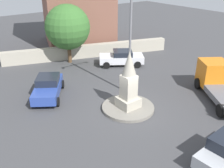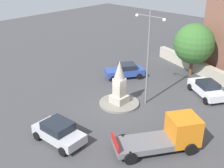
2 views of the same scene
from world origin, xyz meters
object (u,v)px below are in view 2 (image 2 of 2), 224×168
(streetlamp, at_px, (148,51))
(car_silver_far_side, at_px, (59,132))
(monument, at_px, (119,84))
(truck_orange_near_island, at_px, (170,135))
(car_white_parked_left, at_px, (207,89))
(tree_near_wall, at_px, (194,44))
(car_blue_parked_right, at_px, (125,71))

(streetlamp, distance_m, car_silver_far_side, 9.60)
(monument, xyz_separation_m, truck_orange_near_island, (-6.53, 2.31, -0.85))
(car_white_parked_left, height_order, truck_orange_near_island, truck_orange_near_island)
(streetlamp, xyz_separation_m, tree_near_wall, (0.36, -8.56, -1.33))
(monument, distance_m, streetlamp, 3.71)
(car_silver_far_side, xyz_separation_m, truck_orange_near_island, (-5.97, -4.59, 0.28))
(truck_orange_near_island, bearing_deg, car_blue_parked_right, -35.47)
(streetlamp, xyz_separation_m, car_white_parked_left, (-3.25, -4.92, -4.06))
(car_blue_parked_right, height_order, car_white_parked_left, car_blue_parked_right)
(truck_orange_near_island, xyz_separation_m, tree_near_wall, (5.35, -12.64, 2.40))
(streetlamp, bearing_deg, car_silver_far_side, 83.54)
(truck_orange_near_island, bearing_deg, streetlamp, -39.25)
(streetlamp, height_order, car_blue_parked_right, streetlamp)
(monument, relative_size, car_blue_parked_right, 0.90)
(truck_orange_near_island, bearing_deg, car_white_parked_left, -79.09)
(car_silver_far_side, height_order, car_white_parked_left, car_silver_far_side)
(truck_orange_near_island, relative_size, tree_near_wall, 1.03)
(car_blue_parked_right, relative_size, tree_near_wall, 0.76)
(monument, height_order, tree_near_wall, tree_near_wall)
(streetlamp, height_order, tree_near_wall, streetlamp)
(car_white_parked_left, relative_size, tree_near_wall, 0.79)
(car_silver_far_side, distance_m, car_white_parked_left, 14.23)
(streetlamp, distance_m, car_white_parked_left, 7.17)
(streetlamp, bearing_deg, car_white_parked_left, -123.47)
(car_silver_far_side, relative_size, truck_orange_near_island, 0.69)
(car_white_parked_left, relative_size, truck_orange_near_island, 0.77)
(car_silver_far_side, relative_size, car_white_parked_left, 0.90)
(streetlamp, xyz_separation_m, truck_orange_near_island, (-4.99, 4.07, -3.73))
(streetlamp, relative_size, truck_orange_near_island, 1.40)
(car_silver_far_side, bearing_deg, truck_orange_near_island, -142.43)
(monument, bearing_deg, truck_orange_near_island, 160.55)
(car_silver_far_side, xyz_separation_m, car_blue_parked_right, (4.06, -11.74, -0.04))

